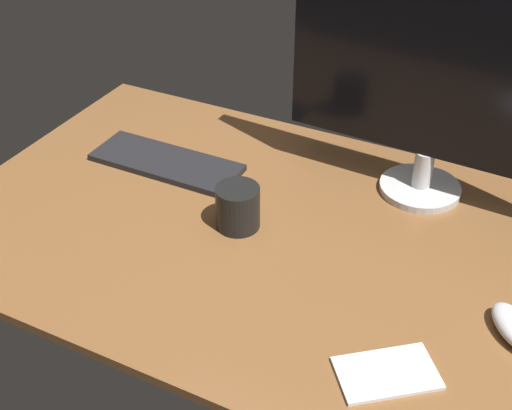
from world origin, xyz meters
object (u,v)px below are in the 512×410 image
at_px(monitor, 439,77).
at_px(notepad, 387,373).
at_px(keyboard, 166,162).
at_px(coffee_mug, 238,207).

relative_size(monitor, notepad, 3.93).
distance_m(monitor, keyboard, 0.63).
relative_size(monitor, coffee_mug, 6.78).
bearing_deg(keyboard, notepad, -29.29).
xyz_separation_m(coffee_mug, notepad, (0.39, -0.24, -0.04)).
distance_m(keyboard, coffee_mug, 0.29).
relative_size(keyboard, notepad, 2.23).
height_order(keyboard, notepad, keyboard).
bearing_deg(notepad, coffee_mug, 148.69).
bearing_deg(coffee_mug, monitor, 43.99).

